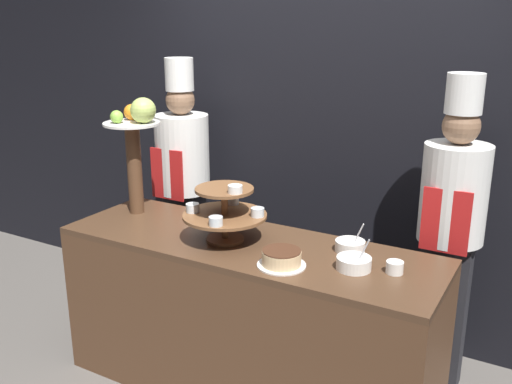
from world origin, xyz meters
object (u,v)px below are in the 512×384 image
at_px(cake_round, 282,258).
at_px(cup_white, 395,267).
at_px(serving_bowl_near, 354,263).
at_px(chef_center_left, 451,221).
at_px(tiered_stand, 225,210).
at_px(fruit_pedestal, 136,137).
at_px(chef_left, 183,176).
at_px(serving_bowl_far, 350,246).

xyz_separation_m(cake_round, cup_white, (0.49, 0.19, -0.01)).
bearing_deg(serving_bowl_near, chef_center_left, 64.54).
distance_m(tiered_stand, fruit_pedestal, 0.76).
height_order(serving_bowl_near, chef_left, chef_left).
height_order(cup_white, serving_bowl_far, serving_bowl_far).
relative_size(fruit_pedestal, chef_center_left, 0.40).
bearing_deg(serving_bowl_near, cup_white, 16.36).
relative_size(cake_round, serving_bowl_near, 1.43).
bearing_deg(cake_round, cup_white, 20.99).
xyz_separation_m(fruit_pedestal, cup_white, (1.58, -0.08, -0.43)).
bearing_deg(fruit_pedestal, cup_white, -3.03).
xyz_separation_m(fruit_pedestal, cake_round, (1.10, -0.27, -0.42)).
bearing_deg(tiered_stand, fruit_pedestal, 169.25).
xyz_separation_m(cake_round, serving_bowl_near, (0.31, 0.13, -0.01)).
height_order(fruit_pedestal, cake_round, fruit_pedestal).
distance_m(cake_round, cup_white, 0.52).
xyz_separation_m(tiered_stand, cup_white, (0.89, 0.05, -0.14)).
height_order(cake_round, serving_bowl_near, serving_bowl_near).
relative_size(serving_bowl_near, serving_bowl_far, 1.03).
bearing_deg(chef_left, serving_bowl_near, -23.61).
bearing_deg(cup_white, chef_center_left, 77.88).
xyz_separation_m(fruit_pedestal, serving_bowl_far, (1.31, 0.06, -0.43)).
height_order(tiered_stand, chef_left, chef_left).
distance_m(fruit_pedestal, cake_round, 1.21).
relative_size(tiered_stand, serving_bowl_near, 2.70).
relative_size(fruit_pedestal, serving_bowl_far, 4.37).
bearing_deg(fruit_pedestal, serving_bowl_far, 2.55).
height_order(serving_bowl_far, chef_left, chef_left).
relative_size(serving_bowl_far, chef_left, 0.09).
xyz_separation_m(serving_bowl_far, chef_center_left, (0.40, 0.44, 0.07)).
distance_m(serving_bowl_far, chef_center_left, 0.60).
bearing_deg(serving_bowl_far, serving_bowl_near, -64.69).
bearing_deg(tiered_stand, chef_left, 139.65).
bearing_deg(chef_center_left, cup_white, -102.12).
distance_m(cup_white, chef_left, 1.74).
distance_m(cup_white, serving_bowl_far, 0.30).
xyz_separation_m(fruit_pedestal, serving_bowl_near, (1.41, -0.14, -0.43)).
relative_size(serving_bowl_near, chef_left, 0.09).
distance_m(cup_white, serving_bowl_near, 0.19).
xyz_separation_m(serving_bowl_near, serving_bowl_far, (-0.09, 0.19, -0.00)).
bearing_deg(serving_bowl_near, serving_bowl_far, 115.31).
bearing_deg(chef_left, cake_round, -33.91).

